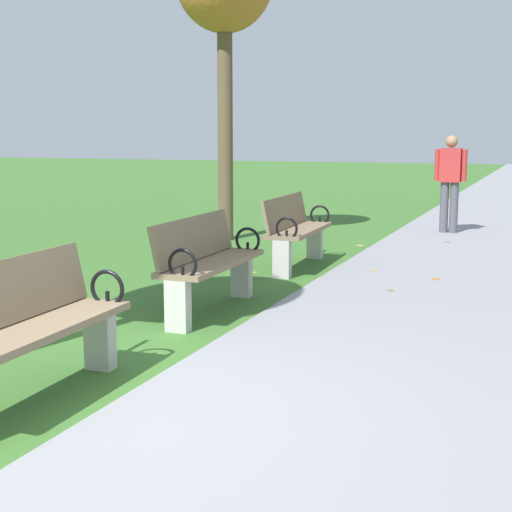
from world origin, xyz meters
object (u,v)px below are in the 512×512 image
(park_bench_1, at_px, (27,327))
(pedestrian_walking, at_px, (450,179))
(park_bench_2, at_px, (207,261))
(park_bench_3, at_px, (296,229))

(park_bench_1, bearing_deg, pedestrian_walking, 81.60)
(park_bench_2, xyz_separation_m, park_bench_3, (0.00, 2.58, 0.00))
(park_bench_3, xyz_separation_m, pedestrian_walking, (1.36, 4.02, 0.44))
(park_bench_1, relative_size, park_bench_3, 1.00)
(pedestrian_walking, bearing_deg, park_bench_2, -101.62)
(park_bench_1, bearing_deg, park_bench_2, 90.00)
(pedestrian_walking, bearing_deg, park_bench_3, -108.66)
(park_bench_3, bearing_deg, park_bench_2, -90.00)
(park_bench_3, bearing_deg, park_bench_1, -90.00)
(park_bench_2, distance_m, park_bench_3, 2.58)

